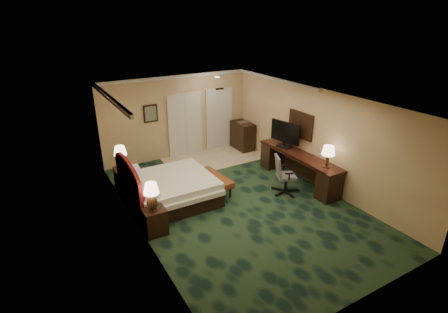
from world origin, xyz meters
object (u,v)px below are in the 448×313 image
bed (172,189)px  bed_bench (214,183)px  minibar (242,136)px  desk_chair (286,174)px  lamp_far (121,157)px  tv (285,135)px  lamp_near (152,197)px  nightstand_far (125,179)px  desk (298,168)px  nightstand_near (154,220)px

bed → bed_bench: 1.21m
bed → minibar: 4.21m
minibar → desk_chair: bearing=-102.9°
lamp_far → bed: bearing=-55.7°
bed → tv: tv is taller
desk_chair → minibar: 3.41m
lamp_far → lamp_near: bearing=-89.8°
minibar → tv: bearing=-91.0°
nightstand_far → desk: size_ratio=0.21×
lamp_near → minibar: size_ratio=0.66×
bed_bench → minibar: size_ratio=1.36×
lamp_near → lamp_far: lamp_far is taller
bed → desk: bearing=-11.9°
nightstand_near → desk_chair: (3.68, -0.02, 0.24)m
nightstand_far → minibar: 4.54m
nightstand_far → minibar: (4.44, 0.95, 0.18)m
bed_bench → desk_chair: 1.95m
bed_bench → desk: desk is taller
tv → lamp_far: bearing=149.8°
tv → desk: bearing=-101.4°
minibar → bed_bench: bearing=-136.3°
nightstand_near → lamp_near: lamp_near is taller
nightstand_far → lamp_far: 0.62m
bed → desk: (3.55, -0.74, 0.09)m
nightstand_near → bed_bench: size_ratio=0.46×
nightstand_near → tv: (4.40, 0.99, 0.93)m
bed_bench → desk: bearing=-21.0°
minibar → lamp_far: bearing=-168.5°
lamp_far → tv: tv is taller
bed → desk: size_ratio=0.70×
minibar → lamp_near: bearing=-143.1°
tv → bed_bench: bearing=166.1°
lamp_near → desk: (4.43, 0.38, -0.49)m
lamp_near → bed_bench: lamp_near is taller
nightstand_far → bed: bearing=-55.8°
bed_bench → desk: size_ratio=0.45×
nightstand_far → lamp_far: lamp_far is taller
lamp_far → desk: (4.44, -2.05, -0.50)m
lamp_far → tv: bearing=-17.7°
bed → nightstand_far: 1.53m
nightstand_near → tv: 4.60m
nightstand_far → tv: (4.39, -1.37, 0.92)m
bed → nightstand_far: (-0.86, 1.27, -0.02)m
lamp_far → bed_bench: size_ratio=0.49×
bed_bench → desk_chair: size_ratio=1.22×
desk → desk_chair: 0.82m
lamp_near → tv: tv is taller
nightstand_far → desk_chair: size_ratio=0.56×
bed → bed_bench: size_ratio=1.57×
bed → desk: desk is taller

